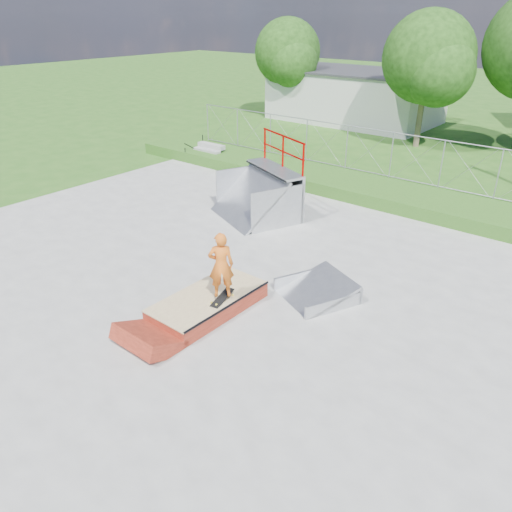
{
  "coord_description": "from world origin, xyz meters",
  "views": [
    {
      "loc": [
        8.04,
        -7.79,
        6.54
      ],
      "look_at": [
        1.12,
        0.71,
        1.1
      ],
      "focal_mm": 35.0,
      "sensor_mm": 36.0,
      "label": 1
    }
  ],
  "objects_px": {
    "skater": "(221,268)",
    "flat_bank_ramp": "(316,290)",
    "grind_box": "(208,303)",
    "quarter_pipe": "(254,179)"
  },
  "relations": [
    {
      "from": "skater",
      "to": "flat_bank_ramp",
      "type": "bearing_deg",
      "value": -167.16
    },
    {
      "from": "grind_box",
      "to": "skater",
      "type": "bearing_deg",
      "value": 12.47
    },
    {
      "from": "grind_box",
      "to": "flat_bank_ramp",
      "type": "bearing_deg",
      "value": 52.17
    },
    {
      "from": "flat_bank_ramp",
      "to": "grind_box",
      "type": "bearing_deg",
      "value": -103.94
    },
    {
      "from": "grind_box",
      "to": "flat_bank_ramp",
      "type": "height_order",
      "value": "flat_bank_ramp"
    },
    {
      "from": "quarter_pipe",
      "to": "flat_bank_ramp",
      "type": "relative_size",
      "value": 1.63
    },
    {
      "from": "quarter_pipe",
      "to": "skater",
      "type": "relative_size",
      "value": 1.72
    },
    {
      "from": "grind_box",
      "to": "flat_bank_ramp",
      "type": "xyz_separation_m",
      "value": [
        1.68,
        2.13,
        0.03
      ]
    },
    {
      "from": "grind_box",
      "to": "quarter_pipe",
      "type": "xyz_separation_m",
      "value": [
        -2.99,
        5.39,
        1.16
      ]
    },
    {
      "from": "flat_bank_ramp",
      "to": "skater",
      "type": "distance_m",
      "value": 2.63
    }
  ]
}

